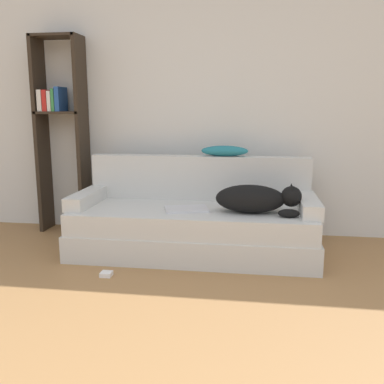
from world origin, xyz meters
The scene contains 10 objects.
wall_back centered at (0.00, 2.97, 1.35)m, with size 8.10×0.06×2.70m.
couch centered at (-0.11, 2.27, 0.19)m, with size 1.98×0.84×0.39m.
couch_backrest centered at (-0.11, 2.62, 0.58)m, with size 1.94×0.15×0.39m.
couch_arm_left centered at (-1.03, 2.26, 0.44)m, with size 0.15×0.65×0.11m.
couch_arm_right centered at (0.80, 2.26, 0.44)m, with size 0.15×0.65×0.11m.
dog centered at (0.39, 2.16, 0.50)m, with size 0.66×0.30×0.23m.
laptop centered at (-0.16, 2.17, 0.40)m, with size 0.39×0.32×0.02m.
throw_pillow centered at (0.11, 2.63, 0.82)m, with size 0.41×0.15×0.09m.
bookshelf centered at (-1.48, 2.78, 1.05)m, with size 0.45×0.26×1.85m.
power_adapter centered at (-0.66, 1.66, 0.02)m, with size 0.08×0.08×0.03m.
Camera 1 is at (0.37, -1.13, 1.19)m, focal length 40.00 mm.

